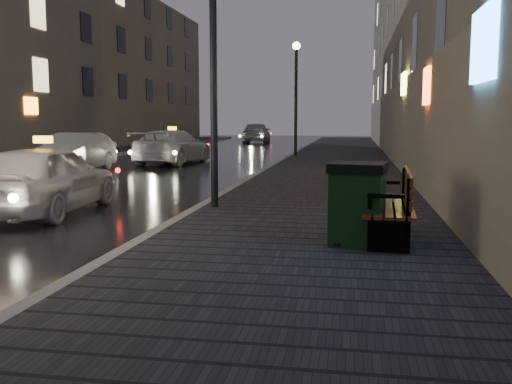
% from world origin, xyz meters
% --- Properties ---
extents(sidewalk, '(4.60, 58.00, 0.15)m').
position_xyz_m(sidewalk, '(3.90, 21.00, 0.07)').
color(sidewalk, black).
rests_on(sidewalk, ground).
extents(curb, '(0.20, 58.00, 0.15)m').
position_xyz_m(curb, '(1.50, 21.00, 0.07)').
color(curb, slate).
rests_on(curb, ground).
extents(sidewalk_far, '(2.40, 58.00, 0.15)m').
position_xyz_m(sidewalk_far, '(-8.70, 21.00, 0.07)').
color(sidewalk_far, black).
rests_on(sidewalk_far, ground).
extents(curb_far, '(0.20, 58.00, 0.15)m').
position_xyz_m(curb_far, '(-7.40, 21.00, 0.07)').
color(curb_far, slate).
rests_on(curb_far, ground).
extents(building_near, '(1.80, 50.00, 13.00)m').
position_xyz_m(building_near, '(7.10, 25.00, 6.50)').
color(building_near, '#605B54').
rests_on(building_near, ground).
extents(building_far_c, '(6.00, 22.00, 11.00)m').
position_xyz_m(building_far_c, '(-13.50, 39.00, 5.50)').
color(building_far_c, '#6B6051').
rests_on(building_far_c, ground).
extents(lamp_near, '(0.36, 0.36, 5.28)m').
position_xyz_m(lamp_near, '(1.85, 6.00, 3.49)').
color(lamp_near, black).
rests_on(lamp_near, sidewalk).
extents(lamp_far, '(0.36, 0.36, 5.28)m').
position_xyz_m(lamp_far, '(1.85, 22.00, 3.49)').
color(lamp_far, black).
rests_on(lamp_far, sidewalk).
extents(bench, '(0.78, 2.01, 1.01)m').
position_xyz_m(bench, '(5.16, 3.40, 0.66)').
color(bench, black).
rests_on(bench, sidewalk).
extents(trash_bin, '(0.86, 0.86, 1.15)m').
position_xyz_m(trash_bin, '(4.63, 3.01, 0.73)').
color(trash_bin, black).
rests_on(trash_bin, sidewalk).
extents(taxi_near, '(1.93, 4.26, 1.42)m').
position_xyz_m(taxi_near, '(-1.52, 5.50, 0.71)').
color(taxi_near, silver).
rests_on(taxi_near, ground).
extents(car_left_mid, '(1.67, 4.30, 1.40)m').
position_xyz_m(car_left_mid, '(-5.15, 13.81, 0.70)').
color(car_left_mid, '#9C9CA4').
rests_on(car_left_mid, ground).
extents(taxi_mid, '(2.44, 5.09, 1.43)m').
position_xyz_m(taxi_mid, '(-3.02, 18.33, 0.72)').
color(taxi_mid, silver).
rests_on(taxi_mid, ground).
extents(car_far, '(2.30, 4.94, 1.64)m').
position_xyz_m(car_far, '(-2.93, 39.08, 0.82)').
color(car_far, gray).
rests_on(car_far, ground).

